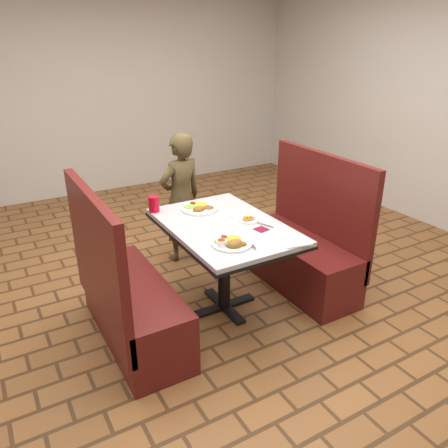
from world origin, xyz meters
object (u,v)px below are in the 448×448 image
(diner_person, at_px, (181,198))
(near_dinner_plate, at_px, (232,241))
(far_dinner_plate, at_px, (199,206))
(dining_table, at_px, (224,235))
(booth_bench_left, at_px, (127,300))
(red_tumbler, at_px, (154,204))
(booth_bench_right, at_px, (302,250))
(plantain_plate, at_px, (249,219))

(diner_person, height_order, near_dinner_plate, diner_person)
(far_dinner_plate, bearing_deg, near_dinner_plate, -99.18)
(dining_table, xyz_separation_m, diner_person, (0.10, 1.00, -0.02))
(dining_table, bearing_deg, booth_bench_left, 180.00)
(near_dinner_plate, height_order, red_tumbler, red_tumbler)
(far_dinner_plate, distance_m, red_tumbler, 0.37)
(booth_bench_right, bearing_deg, diner_person, 124.92)
(dining_table, relative_size, far_dinner_plate, 4.01)
(diner_person, distance_m, red_tumbler, 0.70)
(near_dinner_plate, bearing_deg, booth_bench_right, 19.99)
(near_dinner_plate, xyz_separation_m, red_tumbler, (-0.22, 0.85, 0.03))
(near_dinner_plate, relative_size, far_dinner_plate, 0.93)
(red_tumbler, bearing_deg, far_dinner_plate, -23.19)
(diner_person, bearing_deg, far_dinner_plate, 68.41)
(diner_person, xyz_separation_m, near_dinner_plate, (-0.24, -1.34, 0.15))
(booth_bench_right, bearing_deg, near_dinner_plate, -160.01)
(dining_table, relative_size, near_dinner_plate, 4.32)
(dining_table, height_order, red_tumbler, red_tumbler)
(dining_table, bearing_deg, near_dinner_plate, -112.08)
(red_tumbler, bearing_deg, dining_table, -54.79)
(diner_person, bearing_deg, red_tumbler, 36.26)
(near_dinner_plate, bearing_deg, red_tumbler, 104.61)
(booth_bench_left, distance_m, far_dinner_plate, 0.97)
(booth_bench_left, distance_m, red_tumbler, 0.83)
(dining_table, distance_m, booth_bench_right, 0.86)
(booth_bench_right, xyz_separation_m, near_dinner_plate, (-0.94, -0.34, 0.45))
(dining_table, bearing_deg, red_tumbler, 125.21)
(booth_bench_right, xyz_separation_m, plantain_plate, (-0.60, -0.04, 0.43))
(dining_table, distance_m, near_dinner_plate, 0.39)
(near_dinner_plate, relative_size, plantain_plate, 1.71)
(diner_person, relative_size, near_dinner_plate, 4.49)
(diner_person, xyz_separation_m, red_tumbler, (-0.46, -0.49, 0.18))
(near_dinner_plate, bearing_deg, dining_table, 67.92)
(dining_table, relative_size, diner_person, 0.96)
(booth_bench_right, relative_size, near_dinner_plate, 4.28)
(red_tumbler, bearing_deg, plantain_plate, -44.15)
(red_tumbler, bearing_deg, booth_bench_right, -23.77)
(plantain_plate, distance_m, red_tumbler, 0.79)
(booth_bench_right, height_order, far_dinner_plate, booth_bench_right)
(booth_bench_left, height_order, far_dinner_plate, booth_bench_left)
(dining_table, height_order, plantain_plate, plantain_plate)
(booth_bench_left, distance_m, diner_person, 1.38)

